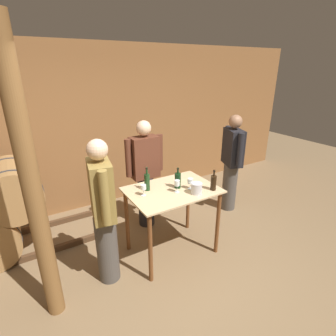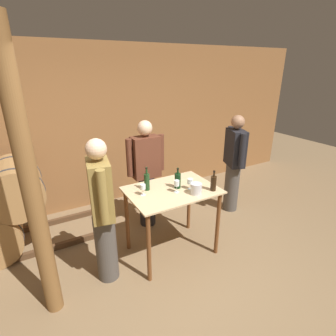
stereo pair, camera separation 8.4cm
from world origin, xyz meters
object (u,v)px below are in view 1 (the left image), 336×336
(wine_bottle_center, at_px, (213,182))
(person_host, at_px, (232,162))
(ice_bucket, at_px, (197,188))
(person_visitor_with_scarf, at_px, (104,212))
(person_visitor_bearded, at_px, (145,173))
(wine_bottle_far_left, at_px, (147,182))
(wine_glass_near_right, at_px, (190,181))
(wooden_post, at_px, (33,191))
(wine_glass_near_left, at_px, (143,188))
(wine_glass_near_center, at_px, (177,183))
(wine_bottle_left, at_px, (178,180))

(wine_bottle_center, relative_size, person_host, 0.16)
(ice_bucket, bearing_deg, person_host, 29.21)
(ice_bucket, height_order, person_visitor_with_scarf, person_visitor_with_scarf)
(person_visitor_with_scarf, relative_size, person_visitor_bearded, 1.03)
(wine_bottle_far_left, bearing_deg, wine_bottle_center, -30.66)
(person_visitor_with_scarf, bearing_deg, ice_bucket, -10.77)
(wine_glass_near_right, xyz_separation_m, person_host, (1.24, 0.56, -0.15))
(wooden_post, bearing_deg, ice_bucket, -2.22)
(person_host, xyz_separation_m, person_visitor_bearded, (-1.44, 0.30, 0.00))
(wooden_post, relative_size, person_host, 1.65)
(wine_bottle_center, xyz_separation_m, wine_glass_near_left, (-0.80, 0.31, 0.00))
(wine_glass_near_left, relative_size, person_visitor_with_scarf, 0.08)
(wine_bottle_far_left, relative_size, wine_glass_near_left, 2.15)
(wine_glass_near_right, distance_m, ice_bucket, 0.15)
(wine_glass_near_left, distance_m, wine_glass_near_center, 0.41)
(wine_bottle_left, distance_m, wine_glass_near_right, 0.16)
(wine_glass_near_right, relative_size, person_visitor_bearded, 0.08)
(wine_glass_near_center, bearing_deg, wine_glass_near_left, 161.44)
(wine_glass_near_left, height_order, person_visitor_with_scarf, person_visitor_with_scarf)
(person_visitor_with_scarf, height_order, person_visitor_bearded, person_visitor_with_scarf)
(wine_glass_near_left, distance_m, person_visitor_with_scarf, 0.53)
(wine_bottle_center, distance_m, person_visitor_bearded, 1.12)
(wine_bottle_center, bearing_deg, person_visitor_bearded, 112.32)
(wine_bottle_center, relative_size, wine_glass_near_right, 1.90)
(ice_bucket, bearing_deg, wine_bottle_center, -6.63)
(ice_bucket, distance_m, person_visitor_with_scarf, 1.10)
(wine_glass_near_right, bearing_deg, wine_bottle_left, 138.98)
(wine_glass_near_left, height_order, person_host, person_host)
(wine_glass_near_center, bearing_deg, wine_bottle_left, 53.33)
(wine_bottle_center, bearing_deg, person_visitor_with_scarf, 169.97)
(wooden_post, relative_size, ice_bucket, 20.10)
(wine_bottle_center, height_order, wine_glass_near_right, wine_bottle_center)
(wine_bottle_far_left, height_order, person_host, person_host)
(wine_bottle_far_left, height_order, wine_bottle_left, wine_bottle_far_left)
(wine_glass_near_right, distance_m, person_visitor_with_scarf, 1.09)
(wine_bottle_far_left, distance_m, wine_bottle_center, 0.81)
(wine_glass_near_right, relative_size, person_visitor_with_scarf, 0.08)
(wine_glass_near_center, distance_m, ice_bucket, 0.24)
(person_host, bearing_deg, wine_bottle_center, -144.47)
(wine_glass_near_right, bearing_deg, wine_glass_near_left, 166.78)
(wine_glass_near_left, relative_size, person_host, 0.08)
(wine_bottle_far_left, distance_m, person_visitor_bearded, 0.69)
(wine_bottle_left, relative_size, wine_glass_near_center, 1.71)
(wooden_post, xyz_separation_m, wine_glass_near_center, (1.51, 0.08, -0.32))
(wine_bottle_center, xyz_separation_m, wine_glass_near_center, (-0.41, 0.18, 0.01))
(wine_glass_near_center, bearing_deg, wine_glass_near_right, -1.74)
(person_host, bearing_deg, wine_glass_near_left, -166.91)
(wine_bottle_far_left, xyz_separation_m, wine_glass_near_left, (-0.10, -0.11, -0.01))
(wine_bottle_left, distance_m, wine_glass_near_center, 0.12)
(wine_glass_near_center, xyz_separation_m, person_host, (1.43, 0.55, -0.17))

